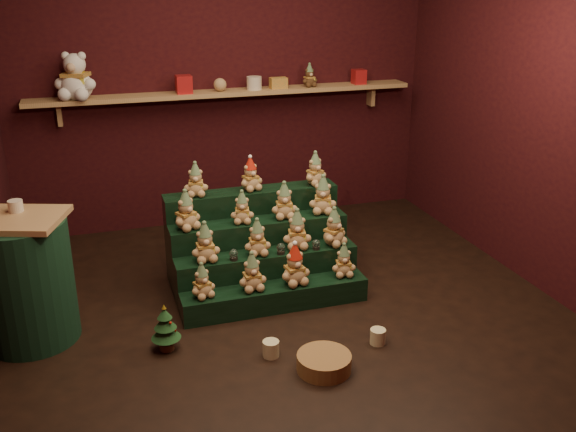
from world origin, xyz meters
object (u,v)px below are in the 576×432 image
object	(u,v)px
white_bear	(75,70)
brown_bear	(309,75)
snow_globe_a	(234,255)
side_table	(26,280)
wicker_basket	(324,363)
mug_right	(378,336)
mini_christmas_tree	(165,328)
mug_left	(271,349)
riser_tier_front	(275,297)
snow_globe_c	(316,244)
snow_globe_b	(281,249)

from	to	relation	value
white_bear	brown_bear	bearing A→B (deg)	21.85
snow_globe_a	side_table	size ratio (longest dim) A/B	0.10
wicker_basket	mug_right	bearing A→B (deg)	21.68
mug_right	white_bear	size ratio (longest dim) A/B	0.21
side_table	mini_christmas_tree	size ratio (longest dim) A/B	2.66
mug_left	white_bear	world-z (taller)	white_bear
wicker_basket	brown_bear	bearing A→B (deg)	72.77
mug_right	mug_left	bearing A→B (deg)	174.33
riser_tier_front	mug_left	size ratio (longest dim) A/B	12.83
mini_christmas_tree	mug_right	xyz separation A→B (m)	(1.37, -0.36, -0.11)
side_table	brown_bear	world-z (taller)	brown_bear
snow_globe_a	snow_globe_c	distance (m)	0.65
riser_tier_front	snow_globe_b	world-z (taller)	snow_globe_b
side_table	white_bear	size ratio (longest dim) A/B	1.77
snow_globe_a	white_bear	distance (m)	2.22
riser_tier_front	brown_bear	xyz separation A→B (m)	(0.88, 1.78, 1.34)
mini_christmas_tree	mug_right	bearing A→B (deg)	-14.75
riser_tier_front	snow_globe_a	size ratio (longest dim) A/B	16.38
snow_globe_a	white_bear	bearing A→B (deg)	121.03
snow_globe_c	snow_globe_a	bearing A→B (deg)	180.00
snow_globe_b	mug_right	xyz separation A→B (m)	(0.42, -0.84, -0.35)
riser_tier_front	mini_christmas_tree	distance (m)	0.91
snow_globe_a	mini_christmas_tree	size ratio (longest dim) A/B	0.26
snow_globe_b	side_table	world-z (taller)	side_table
snow_globe_c	mini_christmas_tree	xyz separation A→B (m)	(-1.23, -0.48, -0.24)
mini_christmas_tree	snow_globe_b	bearing A→B (deg)	27.07
snow_globe_b	mug_right	bearing A→B (deg)	-63.28
snow_globe_a	mug_right	distance (m)	1.20
side_table	wicker_basket	bearing A→B (deg)	-9.81
snow_globe_c	mini_christmas_tree	distance (m)	1.34
snow_globe_b	wicker_basket	world-z (taller)	snow_globe_b
mug_left	snow_globe_b	bearing A→B (deg)	68.35
mini_christmas_tree	brown_bear	xyz separation A→B (m)	(1.73, 2.10, 1.26)
mug_left	brown_bear	world-z (taller)	brown_bear
side_table	brown_bear	size ratio (longest dim) A/B	4.16
snow_globe_b	brown_bear	distance (m)	2.07
mini_christmas_tree	side_table	bearing A→B (deg)	153.43
side_table	wicker_basket	distance (m)	2.04
brown_bear	snow_globe_c	bearing A→B (deg)	-116.05
mug_right	side_table	bearing A→B (deg)	160.51
riser_tier_front	wicker_basket	bearing A→B (deg)	-85.88
riser_tier_front	brown_bear	bearing A→B (deg)	63.64
riser_tier_front	snow_globe_b	size ratio (longest dim) A/B	16.37
mini_christmas_tree	riser_tier_front	bearing A→B (deg)	20.76
snow_globe_a	mug_left	distance (m)	0.85
mug_left	brown_bear	bearing A→B (deg)	65.41
snow_globe_b	mug_right	distance (m)	1.01
side_table	mug_right	bearing A→B (deg)	-0.55
snow_globe_a	snow_globe_c	xyz separation A→B (m)	(0.65, 0.00, -0.00)
mini_christmas_tree	snow_globe_a	bearing A→B (deg)	39.78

